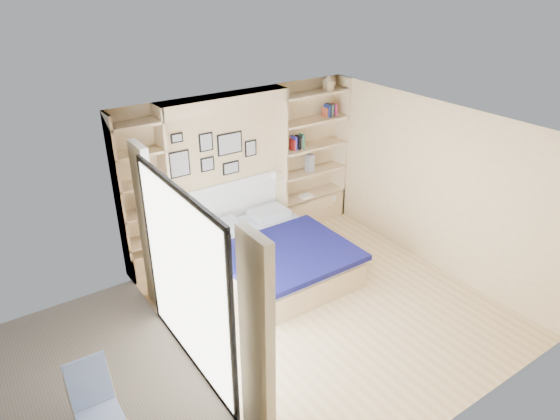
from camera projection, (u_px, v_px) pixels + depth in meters
ground at (324, 303)px, 6.85m from camera, size 4.50×4.50×0.00m
room_shell at (241, 200)px, 7.29m from camera, size 4.50×4.50×4.50m
bed at (273, 255)px, 7.44m from camera, size 1.82×2.31×1.07m
photo_gallery at (213, 153)px, 7.54m from camera, size 1.48×0.02×0.82m
reading_lamps at (230, 186)px, 7.68m from camera, size 1.92×0.12×0.15m
shelf_decor at (300, 133)px, 8.16m from camera, size 3.50×0.23×2.03m
deck_chair at (95, 402)px, 4.89m from camera, size 0.46×0.73×0.72m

